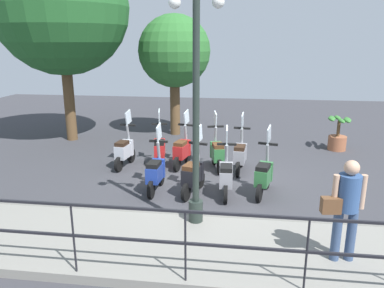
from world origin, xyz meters
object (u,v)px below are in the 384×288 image
at_px(tree_distant, 174,52).
at_px(scooter_far_2, 182,150).
at_px(pedestrian_with_bag, 346,203).
at_px(scooter_near_3, 156,172).
at_px(scooter_far_0, 240,154).
at_px(scooter_far_3, 160,149).
at_px(lamp_post_near, 196,119).
at_px(scooter_near_1, 226,175).
at_px(scooter_near_0, 264,175).
at_px(scooter_far_4, 125,150).
at_px(potted_palm, 338,136).
at_px(scooter_far_1, 217,152).
at_px(scooter_near_2, 193,174).
at_px(tree_large, 61,7).

relative_size(tree_distant, scooter_far_2, 2.80).
bearing_deg(pedestrian_with_bag, scooter_near_3, 46.01).
height_order(scooter_far_0, scooter_far_3, same).
distance_m(lamp_post_near, scooter_far_0, 3.70).
bearing_deg(scooter_far_2, tree_distant, 25.07).
bearing_deg(scooter_near_3, lamp_post_near, -142.20).
relative_size(scooter_near_1, scooter_far_3, 1.00).
distance_m(scooter_near_0, scooter_far_4, 3.98).
bearing_deg(scooter_far_4, scooter_near_0, -104.66).
relative_size(potted_palm, scooter_far_3, 0.69).
bearing_deg(scooter_far_4, pedestrian_with_bag, -124.56).
relative_size(scooter_far_1, scooter_far_4, 1.00).
relative_size(scooter_near_0, scooter_near_3, 1.00).
relative_size(pedestrian_with_bag, scooter_far_4, 1.03).
xyz_separation_m(scooter_near_1, scooter_far_3, (1.88, 1.92, 0.00)).
bearing_deg(potted_palm, lamp_post_near, 146.30).
height_order(pedestrian_with_bag, tree_distant, tree_distant).
relative_size(scooter_near_1, scooter_near_2, 1.00).
height_order(scooter_far_1, scooter_far_4, same).
height_order(tree_distant, scooter_far_0, tree_distant).
height_order(pedestrian_with_bag, scooter_near_1, pedestrian_with_bag).
relative_size(scooter_near_1, scooter_far_0, 1.00).
bearing_deg(tree_distant, scooter_near_1, -158.93).
bearing_deg(scooter_far_3, scooter_far_4, 93.68).
height_order(potted_palm, scooter_far_4, scooter_far_4).
xyz_separation_m(tree_large, scooter_far_1, (-2.50, -5.29, -3.93)).
distance_m(potted_palm, scooter_far_1, 4.39).
distance_m(scooter_far_3, scooter_far_4, 0.96).
height_order(scooter_near_1, scooter_near_3, same).
bearing_deg(scooter_far_1, scooter_far_4, 78.85).
height_order(pedestrian_with_bag, scooter_far_2, pedestrian_with_bag).
distance_m(potted_palm, scooter_far_4, 6.70).
distance_m(tree_large, scooter_far_1, 7.05).
bearing_deg(scooter_far_3, tree_large, 46.19).
bearing_deg(scooter_far_2, scooter_far_0, -85.27).
xyz_separation_m(lamp_post_near, pedestrian_with_bag, (-0.97, -2.34, -0.99)).
bearing_deg(scooter_near_0, scooter_far_2, 66.11).
height_order(tree_distant, scooter_far_2, tree_distant).
bearing_deg(scooter_far_1, potted_palm, -71.02).
bearing_deg(potted_palm, scooter_far_4, 112.12).
height_order(scooter_near_0, scooter_far_2, same).
relative_size(lamp_post_near, tree_distant, 1.01).
xyz_separation_m(tree_large, potted_palm, (-0.11, -8.96, -3.97)).
xyz_separation_m(tree_distant, scooter_near_3, (-5.51, -0.53, -2.51)).
distance_m(tree_large, scooter_far_2, 6.33).
bearing_deg(tree_large, scooter_near_2, -131.26).
xyz_separation_m(scooter_near_0, scooter_far_2, (1.70, 2.12, 0.00)).
bearing_deg(scooter_far_1, scooter_near_2, 152.91).
xyz_separation_m(tree_distant, potted_palm, (-1.39, -5.49, -2.55)).
relative_size(pedestrian_with_bag, scooter_near_3, 1.03).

